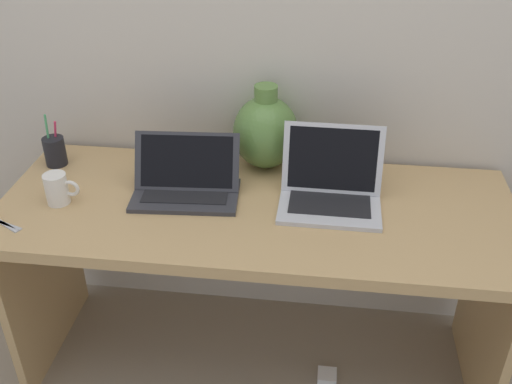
% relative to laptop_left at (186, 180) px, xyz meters
% --- Properties ---
extents(ground_plane, '(6.00, 6.00, 0.00)m').
position_rel_laptop_left_xyz_m(ground_plane, '(0.24, -0.05, -0.77)').
color(ground_plane, gray).
extents(back_wall, '(4.40, 0.04, 2.40)m').
position_rel_laptop_left_xyz_m(back_wall, '(0.24, 0.32, 0.43)').
color(back_wall, beige).
rests_on(back_wall, ground).
extents(desk, '(1.67, 0.66, 0.72)m').
position_rel_laptop_left_xyz_m(desk, '(0.24, -0.05, -0.19)').
color(desk, tan).
rests_on(desk, ground).
extents(laptop_left, '(0.36, 0.24, 0.19)m').
position_rel_laptop_left_xyz_m(laptop_left, '(0.00, 0.00, 0.00)').
color(laptop_left, '#333338').
rests_on(laptop_left, desk).
extents(laptop_right, '(0.32, 0.25, 0.24)m').
position_rel_laptop_left_xyz_m(laptop_right, '(0.47, 0.01, 0.01)').
color(laptop_right, silver).
rests_on(laptop_right, desk).
extents(green_vase, '(0.23, 0.23, 0.30)m').
position_rel_laptop_left_xyz_m(green_vase, '(0.24, 0.22, 0.08)').
color(green_vase, '#5B843D').
rests_on(green_vase, desk).
extents(coffee_mug, '(0.11, 0.07, 0.10)m').
position_rel_laptop_left_xyz_m(coffee_mug, '(-0.40, -0.11, 0.00)').
color(coffee_mug, white).
rests_on(coffee_mug, desk).
extents(pen_cup, '(0.08, 0.08, 0.19)m').
position_rel_laptop_left_xyz_m(pen_cup, '(-0.51, 0.14, 0.00)').
color(pen_cup, black).
rests_on(pen_cup, desk).
extents(power_brick, '(0.07, 0.07, 0.03)m').
position_rel_laptop_left_xyz_m(power_brick, '(0.51, -0.10, -0.76)').
color(power_brick, white).
rests_on(power_brick, ground).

